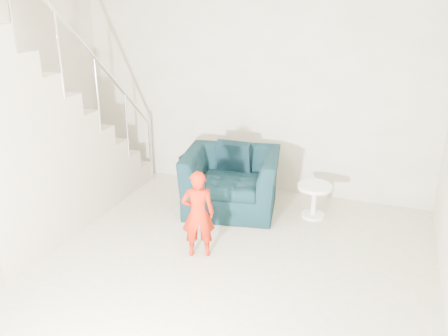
{
  "coord_description": "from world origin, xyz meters",
  "views": [
    {
      "loc": [
        1.85,
        -3.45,
        2.72
      ],
      "look_at": [
        0.15,
        1.2,
        0.85
      ],
      "focal_mm": 38.0,
      "sensor_mm": 36.0,
      "label": 1
    }
  ],
  "objects": [
    {
      "name": "floor",
      "position": [
        0.0,
        0.0,
        0.0
      ],
      "size": [
        5.5,
        5.5,
        0.0
      ],
      "primitive_type": "plane",
      "color": "tan",
      "rests_on": "ground"
    },
    {
      "name": "back_wall",
      "position": [
        0.0,
        2.75,
        1.35
      ],
      "size": [
        5.0,
        0.0,
        5.0
      ],
      "primitive_type": "plane",
      "rotation": [
        1.57,
        0.0,
        0.0
      ],
      "color": "#A59F86",
      "rests_on": "floor"
    },
    {
      "name": "armchair",
      "position": [
        -0.02,
        1.93,
        0.39
      ],
      "size": [
        1.36,
        1.24,
        0.78
      ],
      "primitive_type": "imported",
      "rotation": [
        0.0,
        0.0,
        0.18
      ],
      "color": "black",
      "rests_on": "floor"
    },
    {
      "name": "toddler",
      "position": [
        0.04,
        0.71,
        0.49
      ],
      "size": [
        0.42,
        0.35,
        0.98
      ],
      "primitive_type": "imported",
      "rotation": [
        0.0,
        0.0,
        3.54
      ],
      "color": "#950F04",
      "rests_on": "floor"
    },
    {
      "name": "side_table",
      "position": [
        1.05,
        2.06,
        0.29
      ],
      "size": [
        0.43,
        0.43,
        0.43
      ],
      "color": "white",
      "rests_on": "floor"
    },
    {
      "name": "staircase",
      "position": [
        -2.0,
        0.55,
        0.95
      ],
      "size": [
        1.02,
        3.03,
        3.62
      ],
      "color": "#ADA089",
      "rests_on": "floor"
    },
    {
      "name": "cushion",
      "position": [
        -0.06,
        2.18,
        0.63
      ],
      "size": [
        0.46,
        0.22,
        0.46
      ],
      "primitive_type": "cube",
      "rotation": [
        0.21,
        0.0,
        0.0
      ],
      "color": "black",
      "rests_on": "armchair"
    },
    {
      "name": "throw",
      "position": [
        -0.57,
        1.83,
        0.49
      ],
      "size": [
        0.05,
        0.48,
        0.54
      ],
      "primitive_type": "cube",
      "color": "black",
      "rests_on": "armchair"
    },
    {
      "name": "phone",
      "position": [
        0.12,
        0.69,
        0.85
      ],
      "size": [
        0.02,
        0.05,
        0.1
      ],
      "primitive_type": "cube",
      "rotation": [
        0.0,
        0.0,
        0.09
      ],
      "color": "black",
      "rests_on": "toddler"
    }
  ]
}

